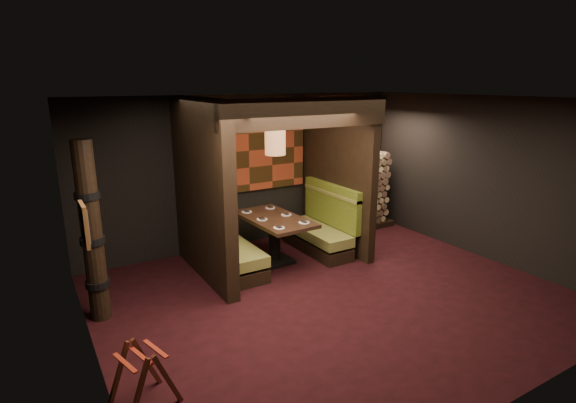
# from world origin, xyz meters

# --- Properties ---
(floor) EXTENTS (6.50, 5.50, 0.02)m
(floor) POSITION_xyz_m (0.00, 0.00, -0.01)
(floor) COLOR black
(floor) RESTS_ON ground
(ceiling) EXTENTS (6.50, 5.50, 0.02)m
(ceiling) POSITION_xyz_m (0.00, 0.00, 2.86)
(ceiling) COLOR black
(ceiling) RESTS_ON ground
(wall_back) EXTENTS (6.50, 0.02, 2.85)m
(wall_back) POSITION_xyz_m (0.00, 2.76, 1.43)
(wall_back) COLOR black
(wall_back) RESTS_ON ground
(wall_front) EXTENTS (6.50, 0.02, 2.85)m
(wall_front) POSITION_xyz_m (0.00, -2.76, 1.43)
(wall_front) COLOR black
(wall_front) RESTS_ON ground
(wall_left) EXTENTS (0.02, 5.50, 2.85)m
(wall_left) POSITION_xyz_m (-3.26, 0.00, 1.43)
(wall_left) COLOR black
(wall_left) RESTS_ON ground
(wall_right) EXTENTS (0.02, 5.50, 2.85)m
(wall_right) POSITION_xyz_m (3.26, 0.00, 1.43)
(wall_right) COLOR black
(wall_right) RESTS_ON ground
(partition_left) EXTENTS (0.20, 2.20, 2.85)m
(partition_left) POSITION_xyz_m (-1.35, 1.65, 1.43)
(partition_left) COLOR black
(partition_left) RESTS_ON floor
(partition_right) EXTENTS (0.15, 2.10, 2.85)m
(partition_right) POSITION_xyz_m (1.30, 1.70, 1.43)
(partition_right) COLOR black
(partition_right) RESTS_ON floor
(header_beam) EXTENTS (2.85, 0.18, 0.44)m
(header_beam) POSITION_xyz_m (-0.02, 0.70, 2.63)
(header_beam) COLOR black
(header_beam) RESTS_ON partition_left
(tapa_back_panel) EXTENTS (2.40, 0.06, 1.55)m
(tapa_back_panel) POSITION_xyz_m (-0.02, 2.71, 1.82)
(tapa_back_panel) COLOR #A43D1F
(tapa_back_panel) RESTS_ON wall_back
(tapa_side_panel) EXTENTS (0.04, 1.85, 1.45)m
(tapa_side_panel) POSITION_xyz_m (-1.23, 1.82, 1.85)
(tapa_side_panel) COLOR #A43D1F
(tapa_side_panel) RESTS_ON partition_left
(lacquer_shelf) EXTENTS (0.60, 0.12, 0.07)m
(lacquer_shelf) POSITION_xyz_m (-0.60, 2.65, 1.18)
(lacquer_shelf) COLOR #58131A
(lacquer_shelf) RESTS_ON wall_back
(booth_bench_left) EXTENTS (0.68, 1.60, 1.14)m
(booth_bench_left) POSITION_xyz_m (-0.96, 1.65, 0.40)
(booth_bench_left) COLOR black
(booth_bench_left) RESTS_ON floor
(booth_bench_right) EXTENTS (0.68, 1.60, 1.14)m
(booth_bench_right) POSITION_xyz_m (0.93, 1.65, 0.40)
(booth_bench_right) COLOR black
(booth_bench_right) RESTS_ON floor
(dining_table) EXTENTS (0.92, 1.59, 0.82)m
(dining_table) POSITION_xyz_m (-0.11, 1.57, 0.59)
(dining_table) COLOR black
(dining_table) RESTS_ON floor
(place_settings) EXTENTS (0.72, 1.27, 0.03)m
(place_settings) POSITION_xyz_m (-0.11, 1.57, 0.83)
(place_settings) COLOR white
(place_settings) RESTS_ON dining_table
(pendant_lamp) EXTENTS (0.34, 0.34, 0.94)m
(pendant_lamp) POSITION_xyz_m (-0.11, 1.52, 2.14)
(pendant_lamp) COLOR #9E673B
(pendant_lamp) RESTS_ON ceiling
(framed_picture) EXTENTS (0.05, 0.36, 0.46)m
(framed_picture) POSITION_xyz_m (-3.22, 0.10, 1.62)
(framed_picture) COLOR brown
(framed_picture) RESTS_ON wall_left
(luggage_rack) EXTENTS (0.71, 0.58, 0.67)m
(luggage_rack) POSITION_xyz_m (-2.97, -0.92, 0.34)
(luggage_rack) COLOR #4C2112
(luggage_rack) RESTS_ON floor
(totem_column) EXTENTS (0.31, 0.31, 2.40)m
(totem_column) POSITION_xyz_m (-3.05, 1.10, 1.19)
(totem_column) COLOR black
(totem_column) RESTS_ON floor
(firewood_stack) EXTENTS (1.73, 0.70, 1.64)m
(firewood_stack) POSITION_xyz_m (2.29, 2.35, 0.82)
(firewood_stack) COLOR black
(firewood_stack) RESTS_ON floor
(mosaic_header) EXTENTS (1.83, 0.10, 0.56)m
(mosaic_header) POSITION_xyz_m (2.29, 2.68, 1.92)
(mosaic_header) COLOR maroon
(mosaic_header) RESTS_ON wall_back
(bay_front_post) EXTENTS (0.08, 0.08, 2.85)m
(bay_front_post) POSITION_xyz_m (1.39, 1.96, 1.43)
(bay_front_post) COLOR black
(bay_front_post) RESTS_ON floor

